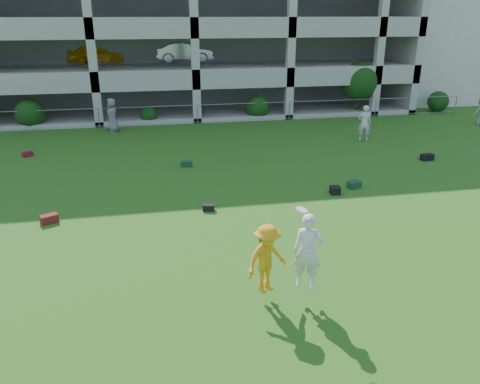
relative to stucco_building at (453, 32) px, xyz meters
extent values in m
plane|color=#235114|center=(-23.00, -28.00, -5.00)|extent=(100.00, 100.00, 0.00)
cube|color=beige|center=(0.00, 0.00, 0.00)|extent=(16.00, 14.00, 10.00)
imported|color=slate|center=(-28.08, -10.22, -4.03)|extent=(0.87, 1.09, 1.93)
imported|color=silver|center=(-14.55, -14.93, -4.03)|extent=(0.82, 0.67, 1.93)
cube|color=#550E18|center=(-29.39, -23.04, -4.86)|extent=(0.63, 0.52, 0.28)
cube|color=black|center=(-24.06, -22.99, -4.89)|extent=(0.44, 0.32, 0.22)
cube|color=#143820|center=(-18.06, -21.78, -4.87)|extent=(0.59, 0.50, 0.26)
cube|color=black|center=(-19.06, -22.29, -4.85)|extent=(0.36, 0.36, 0.30)
cube|color=black|center=(-13.13, -18.91, -4.85)|extent=(0.63, 0.36, 0.30)
cube|color=#510E1C|center=(-31.89, -14.75, -4.88)|extent=(0.53, 0.50, 0.24)
cube|color=#143720|center=(-24.41, -17.77, -4.88)|extent=(0.53, 0.34, 0.25)
imported|color=orange|center=(-23.37, -28.72, -3.88)|extent=(1.28, 1.07, 1.73)
imported|color=silver|center=(-22.45, -28.93, -3.67)|extent=(0.80, 0.70, 1.85)
cylinder|color=white|center=(-22.69, -29.07, -2.53)|extent=(0.28, 0.27, 0.13)
cube|color=#9E998C|center=(-23.00, 4.75, 1.00)|extent=(30.00, 0.50, 12.00)
cube|color=#9E998C|center=(-8.25, -2.00, 1.00)|extent=(0.50, 14.00, 12.00)
cube|color=#9E998C|center=(-23.00, -2.00, -4.85)|extent=(30.00, 14.00, 0.30)
cube|color=#9E998C|center=(-23.00, -2.00, -1.85)|extent=(30.00, 14.00, 0.30)
cube|color=#9E998C|center=(-23.00, -2.00, 1.15)|extent=(30.00, 14.00, 0.30)
cube|color=#9E998C|center=(-23.00, -8.85, -2.45)|extent=(30.00, 0.30, 0.90)
cube|color=#9E998C|center=(-23.00, -8.85, 0.55)|extent=(30.00, 0.30, 0.90)
cube|color=#9E998C|center=(-29.00, -8.75, 1.00)|extent=(0.50, 0.50, 12.00)
cube|color=#9E998C|center=(-23.00, -8.75, 1.00)|extent=(0.50, 0.50, 12.00)
cube|color=#9E998C|center=(-17.00, -8.75, 1.00)|extent=(0.50, 0.50, 12.00)
cube|color=#9E998C|center=(-11.00, -8.75, 1.00)|extent=(0.50, 0.50, 12.00)
cube|color=#605E59|center=(-23.00, 0.00, 1.00)|extent=(29.00, 9.00, 11.60)
imported|color=#FFAE0D|center=(-29.21, -4.00, -1.04)|extent=(4.02, 1.97, 1.32)
imported|color=silver|center=(-23.29, -4.00, -1.04)|extent=(4.07, 1.58, 1.32)
cylinder|color=gray|center=(-29.00, -9.00, -4.40)|extent=(0.06, 0.06, 1.20)
cylinder|color=gray|center=(-23.00, -9.00, -4.40)|extent=(0.06, 0.06, 1.20)
cylinder|color=gray|center=(-17.00, -9.00, -4.40)|extent=(0.06, 0.06, 1.20)
cylinder|color=gray|center=(-11.00, -9.00, -4.40)|extent=(0.06, 0.06, 1.20)
cylinder|color=gray|center=(-5.00, -9.00, -4.40)|extent=(0.06, 0.06, 1.20)
cylinder|color=gray|center=(-23.00, -9.00, -3.85)|extent=(36.00, 0.04, 0.04)
cylinder|color=gray|center=(-23.00, -9.00, -4.92)|extent=(36.00, 0.04, 0.04)
sphere|color=#163D11|center=(-33.00, -8.40, -4.12)|extent=(1.76, 1.76, 1.76)
sphere|color=#163D11|center=(-26.00, -8.40, -4.45)|extent=(1.10, 1.10, 1.10)
sphere|color=#163D11|center=(-19.00, -8.40, -4.23)|extent=(1.54, 1.54, 1.54)
cylinder|color=#382314|center=(-12.00, -8.20, -4.02)|extent=(0.16, 0.16, 1.96)
sphere|color=#163D11|center=(-12.00, -8.20, -2.76)|extent=(2.52, 2.52, 2.52)
sphere|color=#163D11|center=(-6.00, -8.40, -4.29)|extent=(1.43, 1.43, 1.43)
camera|label=1|loc=(-25.79, -38.13, 1.53)|focal=35.00mm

